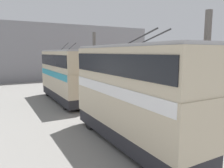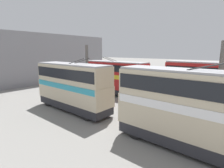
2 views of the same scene
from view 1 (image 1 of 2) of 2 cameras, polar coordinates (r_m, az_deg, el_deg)
name	(u,v)px [view 1 (image 1 of 2)]	position (r m, az deg, el deg)	size (l,w,h in m)	color
ground_plane	(216,142)	(13.60, 25.52, -13.47)	(240.00, 240.00, 0.00)	gray
depot_back_wall	(60,52)	(39.28, -13.45, 8.08)	(0.50, 36.00, 9.70)	gray
support_column_near	(205,78)	(13.35, 23.11, 1.53)	(0.67, 0.67, 7.13)	#605B56
support_column_far	(94,64)	(25.60, -4.61, 5.11)	(0.67, 0.67, 7.13)	#605B56
bus_left_far	(131,70)	(26.44, 5.04, 3.77)	(9.93, 2.54, 5.51)	black
bus_right_near	(132,89)	(11.35, 5.18, -1.29)	(9.10, 2.54, 5.85)	black
bus_right_mid	(65,72)	(22.05, -12.17, 2.99)	(9.70, 2.54, 5.69)	black
person_aisle_midway	(94,90)	(23.08, -4.64, -1.68)	(0.44, 0.48, 1.65)	#384251
oil_drum	(101,99)	(21.21, -2.88, -3.82)	(0.67, 0.67, 0.81)	#235638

